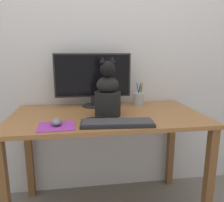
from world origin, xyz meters
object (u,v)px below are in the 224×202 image
(monitor, at_px, (93,78))
(keyboard, at_px, (117,123))
(pen_cup, at_px, (139,99))
(computer_mouse_left, at_px, (57,122))
(cat, at_px, (107,94))

(monitor, height_order, keyboard, monitor)
(keyboard, bearing_deg, pen_cup, 65.81)
(monitor, height_order, computer_mouse_left, monitor)
(monitor, xyz_separation_m, keyboard, (0.11, -0.47, -0.21))
(monitor, relative_size, keyboard, 1.34)
(computer_mouse_left, bearing_deg, keyboard, -6.41)
(monitor, bearing_deg, computer_mouse_left, -118.45)
(pen_cup, bearing_deg, keyboard, -118.57)
(monitor, distance_m, cat, 0.29)
(cat, distance_m, pen_cup, 0.39)
(monitor, xyz_separation_m, cat, (0.08, -0.27, -0.08))
(monitor, xyz_separation_m, pen_cup, (0.35, -0.01, -0.17))
(cat, bearing_deg, monitor, 103.61)
(pen_cup, bearing_deg, cat, -137.20)
(monitor, relative_size, computer_mouse_left, 5.99)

